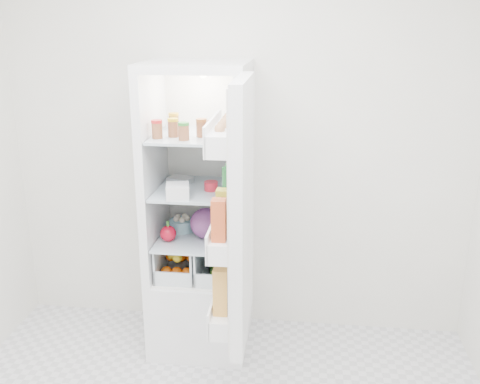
# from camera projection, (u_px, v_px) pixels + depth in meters

# --- Properties ---
(room_walls) EXTENTS (3.02, 3.02, 2.61)m
(room_walls) POSITION_uv_depth(u_px,v_px,m) (185.00, 146.00, 1.90)
(room_walls) COLOR white
(room_walls) RESTS_ON ground
(refrigerator) EXTENTS (0.60, 0.60, 1.80)m
(refrigerator) POSITION_uv_depth(u_px,v_px,m) (202.00, 244.00, 3.39)
(refrigerator) COLOR white
(refrigerator) RESTS_ON ground
(shelf_low) EXTENTS (0.49, 0.53, 0.01)m
(shelf_low) POSITION_uv_depth(u_px,v_px,m) (200.00, 237.00, 3.31)
(shelf_low) COLOR #AFC1CD
(shelf_low) RESTS_ON refrigerator
(shelf_mid) EXTENTS (0.49, 0.53, 0.02)m
(shelf_mid) POSITION_uv_depth(u_px,v_px,m) (198.00, 190.00, 3.21)
(shelf_mid) COLOR #AFC1CD
(shelf_mid) RESTS_ON refrigerator
(shelf_top) EXTENTS (0.49, 0.53, 0.02)m
(shelf_top) POSITION_uv_depth(u_px,v_px,m) (197.00, 136.00, 3.11)
(shelf_top) COLOR #AFC1CD
(shelf_top) RESTS_ON refrigerator
(crisper_left) EXTENTS (0.23, 0.46, 0.22)m
(crisper_left) POSITION_uv_depth(u_px,v_px,m) (181.00, 255.00, 3.36)
(crisper_left) COLOR silver
(crisper_left) RESTS_ON refrigerator
(crisper_right) EXTENTS (0.23, 0.46, 0.22)m
(crisper_right) POSITION_uv_depth(u_px,v_px,m) (219.00, 257.00, 3.33)
(crisper_right) COLOR silver
(crisper_right) RESTS_ON refrigerator
(condiment_jars) EXTENTS (0.46, 0.32, 0.08)m
(condiment_jars) POSITION_uv_depth(u_px,v_px,m) (190.00, 130.00, 3.02)
(condiment_jars) COLOR #B21919
(condiment_jars) RESTS_ON shelf_top
(squeeze_bottle) EXTENTS (0.07, 0.07, 0.19)m
(squeeze_bottle) POSITION_uv_depth(u_px,v_px,m) (234.00, 118.00, 3.07)
(squeeze_bottle) COLOR white
(squeeze_bottle) RESTS_ON shelf_top
(tub_white) EXTENTS (0.15, 0.15, 0.08)m
(tub_white) POSITION_uv_depth(u_px,v_px,m) (178.00, 191.00, 3.02)
(tub_white) COLOR white
(tub_white) RESTS_ON shelf_mid
(tin_red) EXTENTS (0.10, 0.10, 0.05)m
(tin_red) POSITION_uv_depth(u_px,v_px,m) (211.00, 186.00, 3.16)
(tin_red) COLOR red
(tin_red) RESTS_ON shelf_mid
(foil_tray) EXTENTS (0.17, 0.15, 0.03)m
(foil_tray) POSITION_uv_depth(u_px,v_px,m) (180.00, 180.00, 3.32)
(foil_tray) COLOR silver
(foil_tray) RESTS_ON shelf_mid
(red_cabbage) EXTENTS (0.19, 0.19, 0.19)m
(red_cabbage) POSITION_uv_depth(u_px,v_px,m) (206.00, 223.00, 3.26)
(red_cabbage) COLOR #59205D
(red_cabbage) RESTS_ON shelf_low
(bell_pepper) EXTENTS (0.10, 0.10, 0.10)m
(bell_pepper) POSITION_uv_depth(u_px,v_px,m) (168.00, 234.00, 3.22)
(bell_pepper) COLOR red
(bell_pepper) RESTS_ON shelf_low
(mushroom_bowl) EXTENTS (0.19, 0.19, 0.07)m
(mushroom_bowl) POSITION_uv_depth(u_px,v_px,m) (182.00, 225.00, 3.38)
(mushroom_bowl) COLOR #84B5C5
(mushroom_bowl) RESTS_ON shelf_low
(salad_bag) EXTENTS (0.11, 0.11, 0.11)m
(salad_bag) POSITION_uv_depth(u_px,v_px,m) (219.00, 242.00, 3.07)
(salad_bag) COLOR beige
(salad_bag) RESTS_ON shelf_low
(citrus_pile) EXTENTS (0.20, 0.31, 0.16)m
(citrus_pile) POSITION_uv_depth(u_px,v_px,m) (179.00, 261.00, 3.34)
(citrus_pile) COLOR #F15D0C
(citrus_pile) RESTS_ON refrigerator
(veg_pile) EXTENTS (0.16, 0.30, 0.10)m
(veg_pile) POSITION_uv_depth(u_px,v_px,m) (220.00, 264.00, 3.34)
(veg_pile) COLOR #224C19
(veg_pile) RESTS_ON refrigerator
(fridge_door) EXTENTS (0.18, 0.60, 1.30)m
(fridge_door) POSITION_uv_depth(u_px,v_px,m) (237.00, 218.00, 2.62)
(fridge_door) COLOR white
(fridge_door) RESTS_ON refrigerator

